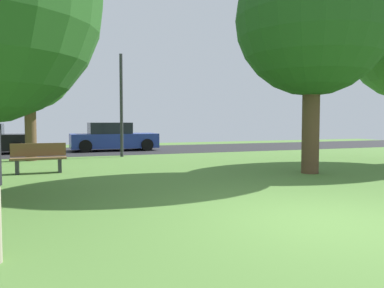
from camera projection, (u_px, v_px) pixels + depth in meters
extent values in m
plane|color=#547F38|center=(323.00, 221.00, 6.16)|extent=(44.00, 44.00, 0.00)
cube|color=#28282B|center=(124.00, 150.00, 21.08)|extent=(44.00, 6.40, 0.01)
cylinder|color=brown|center=(31.00, 130.00, 15.47)|extent=(0.43, 0.43, 2.42)
sphere|color=#38702D|center=(29.00, 66.00, 15.32)|extent=(3.44, 3.44, 3.44)
cylinder|color=brown|center=(311.00, 127.00, 11.73)|extent=(0.52, 0.52, 2.81)
sphere|color=#23511E|center=(313.00, 19.00, 11.54)|extent=(4.57, 4.57, 4.57)
cylinder|color=black|center=(19.00, 146.00, 19.92)|extent=(0.64, 0.22, 0.64)
cylinder|color=black|center=(17.00, 148.00, 18.31)|extent=(0.64, 0.22, 0.64)
cube|color=#233893|center=(114.00, 141.00, 20.79)|extent=(4.50, 1.87, 0.76)
cube|color=black|center=(110.00, 128.00, 20.67)|extent=(2.16, 1.64, 0.59)
cylinder|color=black|center=(139.00, 143.00, 22.24)|extent=(0.64, 0.22, 0.64)
cylinder|color=black|center=(147.00, 145.00, 20.50)|extent=(0.64, 0.22, 0.64)
cylinder|color=black|center=(82.00, 144.00, 21.11)|extent=(0.64, 0.22, 0.64)
cylinder|color=black|center=(85.00, 146.00, 19.37)|extent=(0.64, 0.22, 0.64)
cube|color=brown|center=(39.00, 158.00, 11.79)|extent=(1.60, 0.44, 0.06)
cube|color=brown|center=(39.00, 150.00, 11.96)|extent=(1.60, 0.06, 0.40)
cube|color=#333338|center=(60.00, 165.00, 12.02)|extent=(0.10, 0.40, 0.45)
cube|color=#333338|center=(17.00, 167.00, 11.59)|extent=(0.10, 0.40, 0.45)
cylinder|color=#2D2D33|center=(121.00, 106.00, 17.09)|extent=(0.14, 0.14, 4.50)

